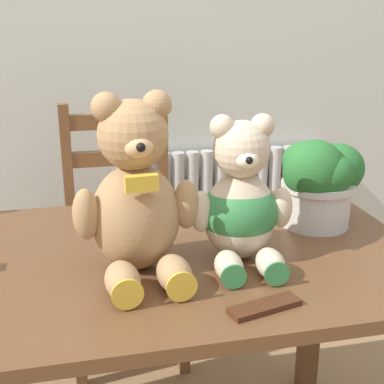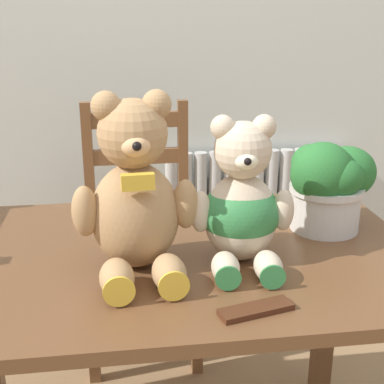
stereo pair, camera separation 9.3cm
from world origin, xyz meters
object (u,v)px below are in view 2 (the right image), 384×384
Objects in this scene: potted_plant at (329,182)px; teddy_bear_left at (135,196)px; teddy_bear_right at (242,205)px; wooden_chair_behind at (140,232)px; chocolate_bar at (256,309)px.

teddy_bear_left is at bearing -162.00° from potted_plant.
teddy_bear_right reaches higher than potted_plant.
potted_plant reaches higher than wooden_chair_behind.
potted_plant is 1.63× the size of chocolate_bar.
wooden_chair_behind is 1.12m from chocolate_bar.
teddy_bear_right is 0.31m from potted_plant.
wooden_chair_behind is at bearing 124.59° from potted_plant.
wooden_chair_behind is 0.92m from potted_plant.
wooden_chair_behind reaches higher than chocolate_bar.
wooden_chair_behind is at bearing -71.80° from teddy_bear_right.
teddy_bear_left is at bearing 87.58° from wooden_chair_behind.
teddy_bear_left is 0.35m from chocolate_bar.
chocolate_bar is (-0.02, -0.23, -0.13)m from teddy_bear_right.
teddy_bear_left is at bearing 6.14° from teddy_bear_right.
chocolate_bar is (0.22, -0.22, -0.16)m from teddy_bear_left.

